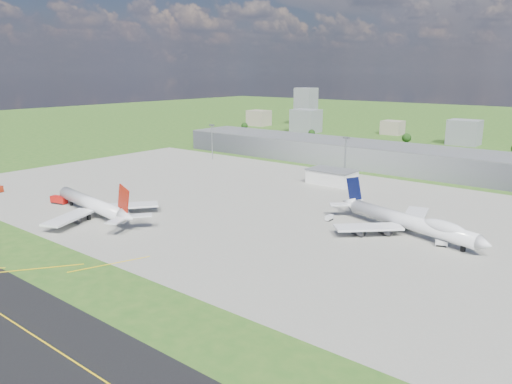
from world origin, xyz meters
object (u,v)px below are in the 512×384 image
Objects in this scene: fire_truck at (59,200)px; van_white_far at (441,244)px; airliner_red_twin at (94,205)px; van_white_near at (329,218)px; airliner_blue_quad at (410,222)px; tug_yellow at (122,216)px.

fire_truck is 177.56m from van_white_far.
airliner_red_twin is 15.63× the size of van_white_near.
airliner_blue_quad is 35.27m from van_white_near.
van_white_far is (124.26, 51.76, 0.32)m from tug_yellow.
van_white_far is at bearing -5.40° from airliner_blue_quad.
fire_truck is 2.70× the size of tug_yellow.
van_white_far is (49.75, -2.26, -0.01)m from van_white_near.
van_white_near is at bearing 27.99° from tug_yellow.
airliner_blue_quad reaches higher than van_white_far.
fire_truck is 2.01× the size of van_white_near.
fire_truck is 44.24m from tug_yellow.
fire_truck is 132.40m from van_white_near.
tug_yellow is 0.75× the size of van_white_near.
van_white_far is (135.10, 58.57, -3.99)m from airliner_red_twin.
van_white_far is at bearing -148.55° from airliner_red_twin.
airliner_red_twin reaches higher than fire_truck.
airliner_red_twin reaches higher than tug_yellow.
tug_yellow is at bearing -177.37° from van_white_far.
tug_yellow is at bearing 125.05° from van_white_near.
fire_truck is at bearing -141.79° from airliner_blue_quad.
tug_yellow is at bearing -8.13° from fire_truck.
tug_yellow is 92.02m from van_white_near.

